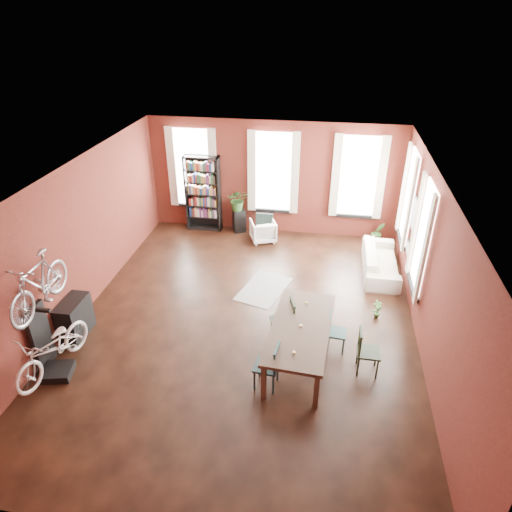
% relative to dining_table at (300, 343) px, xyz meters
% --- Properties ---
extents(room, '(9.00, 9.04, 3.22)m').
position_rel_dining_table_xyz_m(room, '(-0.97, 1.55, 1.74)').
color(room, black).
rests_on(room, ground).
extents(dining_table, '(1.22, 2.39, 0.79)m').
position_rel_dining_table_xyz_m(dining_table, '(0.00, 0.00, 0.00)').
color(dining_table, '#443329').
rests_on(dining_table, ground).
extents(dining_chair_a, '(0.46, 0.46, 0.89)m').
position_rel_dining_table_xyz_m(dining_chair_a, '(-0.52, -0.74, 0.05)').
color(dining_chair_a, '#1B383B').
rests_on(dining_chair_a, ground).
extents(dining_chair_b, '(0.54, 0.54, 0.95)m').
position_rel_dining_table_xyz_m(dining_chair_b, '(-0.38, 0.50, 0.08)').
color(dining_chair_b, '#1C2E1B').
rests_on(dining_chair_b, ground).
extents(dining_chair_c, '(0.41, 0.41, 0.89)m').
position_rel_dining_table_xyz_m(dining_chair_c, '(1.24, -0.09, 0.05)').
color(dining_chair_c, '#1F2F1B').
rests_on(dining_chair_c, ground).
extents(dining_chair_d, '(0.40, 0.40, 0.79)m').
position_rel_dining_table_xyz_m(dining_chair_d, '(0.68, 0.44, -0.00)').
color(dining_chair_d, '#1B3D3C').
rests_on(dining_chair_d, ground).
extents(bookshelf, '(1.00, 0.32, 2.20)m').
position_rel_dining_table_xyz_m(bookshelf, '(-3.22, 5.24, 0.71)').
color(bookshelf, black).
rests_on(bookshelf, ground).
extents(white_armchair, '(0.83, 0.81, 0.68)m').
position_rel_dining_table_xyz_m(white_armchair, '(-1.40, 4.74, -0.06)').
color(white_armchair, silver).
rests_on(white_armchair, ground).
extents(cream_sofa, '(0.61, 2.08, 0.81)m').
position_rel_dining_table_xyz_m(cream_sofa, '(1.73, 3.54, 0.01)').
color(cream_sofa, beige).
rests_on(cream_sofa, ground).
extents(striped_rug, '(1.28, 1.63, 0.01)m').
position_rel_dining_table_xyz_m(striped_rug, '(-1.01, 2.28, -0.39)').
color(striped_rug, black).
rests_on(striped_rug, ground).
extents(bike_trainer, '(0.59, 0.59, 0.14)m').
position_rel_dining_table_xyz_m(bike_trainer, '(-4.27, -1.11, -0.32)').
color(bike_trainer, black).
rests_on(bike_trainer, ground).
extents(bike_wall_rack, '(0.16, 0.60, 1.30)m').
position_rel_dining_table_xyz_m(bike_wall_rack, '(-4.62, -0.86, 0.26)').
color(bike_wall_rack, black).
rests_on(bike_wall_rack, ground).
extents(console_table, '(0.40, 0.80, 0.80)m').
position_rel_dining_table_xyz_m(console_table, '(-4.50, 0.04, 0.01)').
color(console_table, black).
rests_on(console_table, ground).
extents(plant_stand, '(0.44, 0.44, 0.67)m').
position_rel_dining_table_xyz_m(plant_stand, '(-2.18, 5.24, -0.06)').
color(plant_stand, black).
rests_on(plant_stand, ground).
extents(plant_by_sofa, '(0.46, 0.70, 0.29)m').
position_rel_dining_table_xyz_m(plant_by_sofa, '(1.76, 5.10, -0.25)').
color(plant_by_sofa, '#2D5522').
rests_on(plant_by_sofa, ground).
extents(plant_small, '(0.44, 0.48, 0.16)m').
position_rel_dining_table_xyz_m(plant_small, '(1.52, 1.57, -0.32)').
color(plant_small, '#355D25').
rests_on(plant_small, ground).
extents(bicycle_floor, '(0.78, 1.02, 1.75)m').
position_rel_dining_table_xyz_m(bicycle_floor, '(-4.26, -1.09, 0.62)').
color(bicycle_floor, silver).
rests_on(bicycle_floor, bike_trainer).
extents(bicycle_hung, '(0.47, 1.00, 1.66)m').
position_rel_dining_table_xyz_m(bicycle_hung, '(-4.37, -0.86, 1.74)').
color(bicycle_hung, '#A5A8AD').
rests_on(bicycle_hung, bike_wall_rack).
extents(plant_on_stand, '(0.70, 0.75, 0.50)m').
position_rel_dining_table_xyz_m(plant_on_stand, '(-2.20, 5.22, 0.52)').
color(plant_on_stand, '#2A5522').
rests_on(plant_on_stand, plant_stand).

